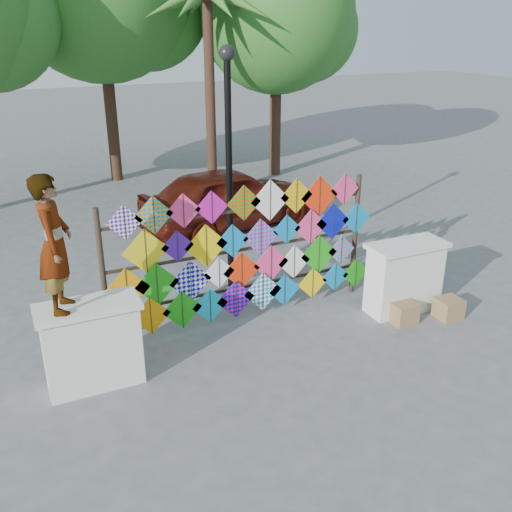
% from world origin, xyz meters
% --- Properties ---
extents(ground, '(80.00, 80.00, 0.00)m').
position_xyz_m(ground, '(0.00, 0.00, 0.00)').
color(ground, gray).
rests_on(ground, ground).
extents(parapet_left, '(1.40, 0.65, 1.28)m').
position_xyz_m(parapet_left, '(-2.70, -0.20, 0.65)').
color(parapet_left, silver).
rests_on(parapet_left, ground).
extents(parapet_right, '(1.40, 0.65, 1.28)m').
position_xyz_m(parapet_right, '(2.70, -0.20, 0.65)').
color(parapet_right, silver).
rests_on(parapet_right, ground).
extents(kite_rack, '(4.89, 0.24, 2.42)m').
position_xyz_m(kite_rack, '(0.05, 0.72, 1.21)').
color(kite_rack, '#31231B').
rests_on(kite_rack, ground).
extents(tree_east, '(5.40, 4.80, 7.42)m').
position_xyz_m(tree_east, '(5.09, 9.53, 4.99)').
color(tree_east, '#3F241B').
rests_on(tree_east, ground).
extents(palm_tree, '(3.62, 3.62, 5.83)m').
position_xyz_m(palm_tree, '(2.20, 8.00, 4.95)').
color(palm_tree, '#3F241B').
rests_on(palm_tree, ground).
extents(vendor_woman, '(0.60, 0.76, 1.84)m').
position_xyz_m(vendor_woman, '(-3.00, -0.20, 2.20)').
color(vendor_woman, '#99999E').
rests_on(vendor_woman, parapet_left).
extents(sedan, '(4.73, 2.58, 1.53)m').
position_xyz_m(sedan, '(1.59, 5.23, 0.76)').
color(sedan, '#52160E').
rests_on(sedan, ground).
extents(lamppost, '(0.28, 0.28, 4.46)m').
position_xyz_m(lamppost, '(0.30, 2.00, 2.69)').
color(lamppost, black).
rests_on(lamppost, ground).
extents(cardboard_box_near, '(0.42, 0.37, 0.37)m').
position_xyz_m(cardboard_box_near, '(2.43, -0.59, 0.18)').
color(cardboard_box_near, '#9A6A4A').
rests_on(cardboard_box_near, ground).
extents(cardboard_box_far, '(0.42, 0.39, 0.35)m').
position_xyz_m(cardboard_box_far, '(3.26, -0.78, 0.18)').
color(cardboard_box_far, '#9A6A4A').
rests_on(cardboard_box_far, ground).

